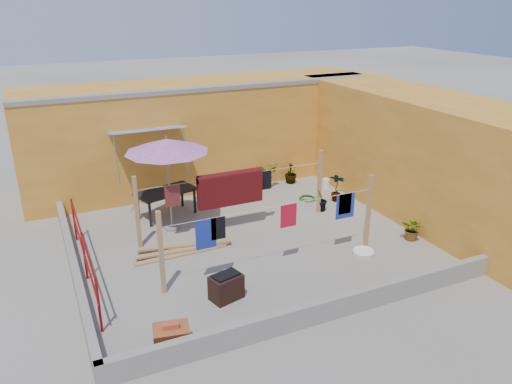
# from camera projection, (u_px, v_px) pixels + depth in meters

# --- Properties ---
(ground) EXTENTS (80.00, 80.00, 0.00)m
(ground) POSITION_uv_depth(u_px,v_px,m) (248.00, 240.00, 12.33)
(ground) COLOR #9E998E
(ground) RESTS_ON ground
(wall_back) EXTENTS (11.00, 3.27, 3.21)m
(wall_back) POSITION_uv_depth(u_px,v_px,m) (203.00, 132.00, 15.91)
(wall_back) COLOR gold
(wall_back) RESTS_ON ground
(wall_right) EXTENTS (2.40, 9.00, 3.20)m
(wall_right) POSITION_uv_depth(u_px,v_px,m) (420.00, 153.00, 13.78)
(wall_right) COLOR gold
(wall_right) RESTS_ON ground
(parapet_front) EXTENTS (8.30, 0.16, 0.44)m
(parapet_front) POSITION_uv_depth(u_px,v_px,m) (327.00, 310.00, 9.22)
(parapet_front) COLOR gray
(parapet_front) RESTS_ON ground
(parapet_left) EXTENTS (0.16, 7.30, 0.44)m
(parapet_left) POSITION_uv_depth(u_px,v_px,m) (74.00, 268.00, 10.66)
(parapet_left) COLOR gray
(parapet_left) RESTS_ON ground
(red_railing) EXTENTS (0.05, 4.20, 1.10)m
(red_railing) POSITION_uv_depth(u_px,v_px,m) (83.00, 249.00, 10.40)
(red_railing) COLOR #A11014
(red_railing) RESTS_ON ground
(clothesline_rig) EXTENTS (5.09, 2.35, 1.80)m
(clothesline_rig) POSITION_uv_depth(u_px,v_px,m) (236.00, 194.00, 12.33)
(clothesline_rig) COLOR tan
(clothesline_rig) RESTS_ON ground
(patio_umbrella) EXTENTS (2.67, 2.67, 2.49)m
(patio_umbrella) POSITION_uv_depth(u_px,v_px,m) (167.00, 146.00, 12.14)
(patio_umbrella) COLOR gray
(patio_umbrella) RESTS_ON ground
(outdoor_table) EXTENTS (1.75, 1.21, 0.75)m
(outdoor_table) POSITION_uv_depth(u_px,v_px,m) (166.00, 193.00, 13.48)
(outdoor_table) COLOR black
(outdoor_table) RESTS_ON ground
(brick_stack) EXTENTS (0.68, 0.55, 0.53)m
(brick_stack) POSITION_uv_depth(u_px,v_px,m) (172.00, 338.00, 8.43)
(brick_stack) COLOR #954B22
(brick_stack) RESTS_ON ground
(lumber_pile) EXTENTS (2.37, 0.64, 0.14)m
(lumber_pile) POSITION_uv_depth(u_px,v_px,m) (183.00, 250.00, 11.73)
(lumber_pile) COLOR tan
(lumber_pile) RESTS_ON ground
(brazier) EXTENTS (0.70, 0.55, 0.56)m
(brazier) POSITION_uv_depth(u_px,v_px,m) (226.00, 287.00, 9.86)
(brazier) COLOR black
(brazier) RESTS_ON ground
(white_basin) EXTENTS (0.52, 0.52, 0.09)m
(white_basin) POSITION_uv_depth(u_px,v_px,m) (363.00, 252.00, 11.68)
(white_basin) COLOR white
(white_basin) RESTS_ON ground
(water_jug_a) EXTENTS (0.22, 0.22, 0.34)m
(water_jug_a) POSITION_uv_depth(u_px,v_px,m) (340.00, 211.00, 13.66)
(water_jug_a) COLOR white
(water_jug_a) RESTS_ON ground
(water_jug_b) EXTENTS (0.22, 0.22, 0.34)m
(water_jug_b) POSITION_uv_depth(u_px,v_px,m) (326.00, 183.00, 15.68)
(water_jug_b) COLOR white
(water_jug_b) RESTS_ON ground
(green_hose) EXTENTS (0.50, 0.50, 0.07)m
(green_hose) POSITION_uv_depth(u_px,v_px,m) (307.00, 198.00, 14.84)
(green_hose) COLOR #176717
(green_hose) RESTS_ON ground
(plant_back_a) EXTENTS (0.81, 0.72, 0.81)m
(plant_back_a) POSITION_uv_depth(u_px,v_px,m) (265.00, 175.00, 15.67)
(plant_back_a) COLOR #205B1A
(plant_back_a) RESTS_ON ground
(plant_back_b) EXTENTS (0.42, 0.42, 0.70)m
(plant_back_b) POSITION_uv_depth(u_px,v_px,m) (291.00, 173.00, 16.05)
(plant_back_b) COLOR #205B1A
(plant_back_b) RESTS_ON ground
(plant_right_a) EXTENTS (0.54, 0.56, 0.88)m
(plant_right_a) POSITION_uv_depth(u_px,v_px,m) (337.00, 187.00, 14.56)
(plant_right_a) COLOR #205B1A
(plant_right_a) RESTS_ON ground
(plant_right_b) EXTENTS (0.49, 0.48, 0.69)m
(plant_right_b) POSITION_uv_depth(u_px,v_px,m) (321.00, 200.00, 13.90)
(plant_right_b) COLOR #205B1A
(plant_right_b) RESTS_ON ground
(plant_right_c) EXTENTS (0.63, 0.66, 0.58)m
(plant_right_c) POSITION_uv_depth(u_px,v_px,m) (413.00, 229.00, 12.26)
(plant_right_c) COLOR #205B1A
(plant_right_c) RESTS_ON ground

